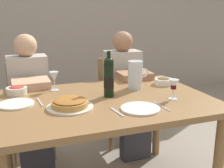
% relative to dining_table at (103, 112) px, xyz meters
% --- Properties ---
extents(back_wall, '(8.00, 0.10, 2.80)m').
position_rel_dining_table_xyz_m(back_wall, '(0.00, 2.41, 0.73)').
color(back_wall, '#A3998E').
rests_on(back_wall, ground).
extents(dining_table, '(1.50, 1.00, 0.76)m').
position_rel_dining_table_xyz_m(dining_table, '(0.00, 0.00, 0.00)').
color(dining_table, olive).
rests_on(dining_table, ground).
extents(wine_bottle, '(0.07, 0.07, 0.33)m').
position_rel_dining_table_xyz_m(wine_bottle, '(0.06, 0.05, 0.23)').
color(wine_bottle, black).
rests_on(wine_bottle, dining_table).
extents(water_pitcher, '(0.17, 0.11, 0.22)m').
position_rel_dining_table_xyz_m(water_pitcher, '(0.32, 0.18, 0.19)').
color(water_pitcher, silver).
rests_on(water_pitcher, dining_table).
extents(baked_tart, '(0.29, 0.29, 0.06)m').
position_rel_dining_table_xyz_m(baked_tart, '(-0.25, -0.09, 0.12)').
color(baked_tart, silver).
rests_on(baked_tart, dining_table).
extents(salad_bowl, '(0.15, 0.15, 0.06)m').
position_rel_dining_table_xyz_m(salad_bowl, '(-0.56, 0.34, 0.12)').
color(salad_bowl, silver).
rests_on(salad_bowl, dining_table).
extents(olive_bowl, '(0.15, 0.15, 0.06)m').
position_rel_dining_table_xyz_m(olive_bowl, '(0.60, 0.21, 0.12)').
color(olive_bowl, white).
rests_on(olive_bowl, dining_table).
extents(wine_glass_left_diner, '(0.07, 0.07, 0.15)m').
position_rel_dining_table_xyz_m(wine_glass_left_diner, '(-0.28, 0.34, 0.20)').
color(wine_glass_left_diner, silver).
rests_on(wine_glass_left_diner, dining_table).
extents(wine_glass_right_diner, '(0.07, 0.07, 0.14)m').
position_rel_dining_table_xyz_m(wine_glass_right_diner, '(0.46, -0.16, 0.19)').
color(wine_glass_right_diner, silver).
rests_on(wine_glass_right_diner, dining_table).
extents(dinner_plate_left_setting, '(0.25, 0.25, 0.01)m').
position_rel_dining_table_xyz_m(dinner_plate_left_setting, '(0.15, -0.27, 0.10)').
color(dinner_plate_left_setting, white).
rests_on(dinner_plate_left_setting, dining_table).
extents(dinner_plate_right_setting, '(0.23, 0.23, 0.01)m').
position_rel_dining_table_xyz_m(dinner_plate_right_setting, '(-0.57, 0.09, 0.10)').
color(dinner_plate_right_setting, white).
rests_on(dinner_plate_right_setting, dining_table).
extents(fork_left_setting, '(0.03, 0.16, 0.00)m').
position_rel_dining_table_xyz_m(fork_left_setting, '(0.00, -0.27, 0.09)').
color(fork_left_setting, silver).
rests_on(fork_left_setting, dining_table).
extents(knife_left_setting, '(0.03, 0.18, 0.00)m').
position_rel_dining_table_xyz_m(knife_left_setting, '(0.30, -0.27, 0.09)').
color(knife_left_setting, silver).
rests_on(knife_left_setting, dining_table).
extents(knife_right_setting, '(0.02, 0.18, 0.00)m').
position_rel_dining_table_xyz_m(knife_right_setting, '(-0.42, 0.09, 0.09)').
color(knife_right_setting, silver).
rests_on(knife_right_setting, dining_table).
extents(chair_left, '(0.41, 0.41, 0.87)m').
position_rel_dining_table_xyz_m(chair_left, '(-0.45, 0.89, -0.17)').
color(chair_left, olive).
rests_on(chair_left, ground).
extents(diner_left, '(0.34, 0.51, 1.16)m').
position_rel_dining_table_xyz_m(diner_left, '(-0.45, 0.65, -0.05)').
color(diner_left, '#B7B2A8').
rests_on(diner_left, ground).
extents(chair_right, '(0.40, 0.40, 0.87)m').
position_rel_dining_table_xyz_m(chair_right, '(0.45, 0.88, -0.17)').
color(chair_right, olive).
rests_on(chair_right, ground).
extents(diner_right, '(0.34, 0.50, 1.16)m').
position_rel_dining_table_xyz_m(diner_right, '(0.45, 0.64, -0.05)').
color(diner_right, '#B7B2A8').
rests_on(diner_right, ground).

